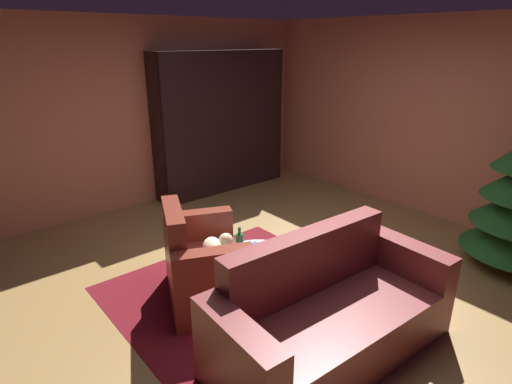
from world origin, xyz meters
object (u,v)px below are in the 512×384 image
Objects in this scene: coffee_table at (259,261)px; book_stack_on_table at (258,251)px; bookshelf_unit at (229,122)px; armchair_red at (203,267)px; couch_red at (329,316)px; bottle_on_table at (240,243)px.

coffee_table is 3.02× the size of book_stack_on_table.
armchair_red is at bearing -41.13° from bookshelf_unit.
bookshelf_unit is at bearing 154.31° from couch_red.
coffee_table is (2.71, -1.69, -0.66)m from bookshelf_unit.
book_stack_on_table is at bearing 51.88° from armchair_red.
couch_red reaches higher than book_stack_on_table.
couch_red is at bearing -25.69° from bookshelf_unit.
coffee_table is at bearing -31.92° from bookshelf_unit.
bottle_on_table is (-1.03, -0.05, 0.24)m from couch_red.
couch_red is at bearing 15.93° from armchair_red.
coffee_table is 0.24m from bottle_on_table.
coffee_table is at bearing 47.28° from armchair_red.
bottle_on_table is (-0.17, -0.08, 0.14)m from coffee_table.
book_stack_on_table is at bearing 176.46° from couch_red.
couch_red is 1.06m from bottle_on_table.
book_stack_on_table is (-0.90, 0.06, 0.17)m from couch_red.
book_stack_on_table is 0.89× the size of bottle_on_table.
bookshelf_unit reaches higher than book_stack_on_table.
couch_red reaches higher than bottle_on_table.
book_stack_on_table is at bearing 38.48° from bottle_on_table.
bottle_on_table is at bearing 58.62° from armchair_red.
bookshelf_unit reaches higher than bottle_on_table.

